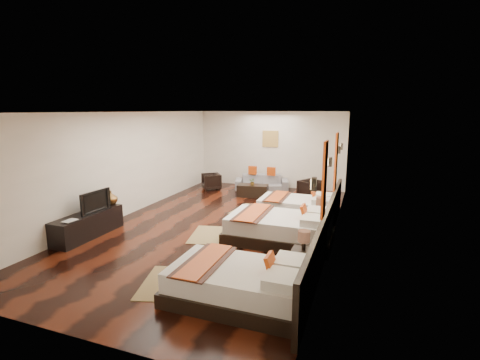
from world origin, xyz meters
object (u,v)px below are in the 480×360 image
at_px(bed_mid, 281,228).
at_px(armchair_right, 311,189).
at_px(nightstand_b, 320,220).
at_px(tv_console, 88,225).
at_px(tv, 93,201).
at_px(bed_near, 240,283).
at_px(coffee_table, 253,191).
at_px(nightstand_a, 303,259).
at_px(figurine, 111,198).
at_px(armchair_left, 211,181).
at_px(table_plant, 253,182).
at_px(sofa, 262,182).
at_px(bed_far, 297,207).
at_px(book, 66,220).

distance_m(bed_mid, armchair_right, 3.99).
bearing_deg(nightstand_b, tv_console, -157.21).
bearing_deg(tv, bed_near, -107.66).
height_order(bed_mid, coffee_table, bed_mid).
relative_size(bed_mid, nightstand_a, 2.85).
distance_m(figurine, armchair_left, 4.60).
height_order(nightstand_b, table_plant, nightstand_b).
height_order(bed_mid, nightstand_a, bed_mid).
distance_m(armchair_left, armchair_right, 3.62).
bearing_deg(armchair_left, tv_console, -43.42).
distance_m(tv_console, coffee_table, 5.40).
height_order(bed_near, tv_console, bed_near).
distance_m(nightstand_b, armchair_left, 5.40).
bearing_deg(coffee_table, bed_near, -73.71).
relative_size(sofa, table_plant, 7.89).
height_order(bed_far, figurine, figurine).
height_order(figurine, coffee_table, figurine).
distance_m(nightstand_b, book, 5.63).
relative_size(book, coffee_table, 0.28).
relative_size(tv_console, table_plant, 7.53).
xyz_separation_m(bed_near, bed_far, (-0.00, 4.51, -0.02)).
bearing_deg(table_plant, bed_near, -73.65).
relative_size(tv_console, armchair_right, 2.66).
bearing_deg(bed_mid, tv_console, -163.65).
distance_m(tv, book, 0.79).
height_order(tv_console, figurine, figurine).
xyz_separation_m(book, figurine, (0.00, 1.39, 0.16)).
xyz_separation_m(tv_console, book, (0.00, -0.60, 0.29)).
relative_size(tv, table_plant, 3.62).
distance_m(bed_mid, table_plant, 4.00).
xyz_separation_m(bed_far, sofa, (-1.82, 2.76, 0.01)).
bearing_deg(book, coffee_table, 66.38).
distance_m(book, sofa, 6.92).
distance_m(nightstand_b, table_plant, 3.73).
bearing_deg(nightstand_b, nightstand_a, -90.00).
bearing_deg(table_plant, coffee_table, 98.87).
distance_m(tv, armchair_left, 5.24).
height_order(nightstand_a, nightstand_b, nightstand_b).
xyz_separation_m(armchair_left, coffee_table, (1.75, -0.49, -0.09)).
relative_size(bed_mid, tv_console, 1.27).
relative_size(nightstand_a, table_plant, 3.37).
xyz_separation_m(armchair_left, armchair_right, (3.62, -0.11, 0.02)).
bearing_deg(bed_far, nightstand_b, -54.81).
height_order(nightstand_b, tv_console, nightstand_b).
bearing_deg(sofa, bed_mid, -85.11).
distance_m(coffee_table, table_plant, 0.32).
bearing_deg(bed_near, coffee_table, 106.29).
xyz_separation_m(nightstand_b, coffee_table, (-2.56, 2.77, -0.10)).
distance_m(tv, figurine, 0.65).
relative_size(bed_near, table_plant, 8.93).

